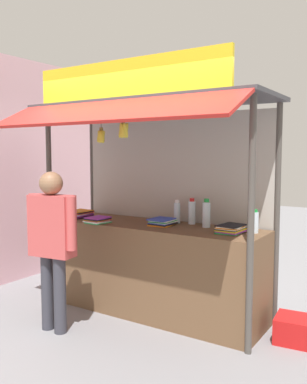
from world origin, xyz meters
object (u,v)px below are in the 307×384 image
(magazine_stack_front_right, at_px, (98,220))
(banana_bunch_rightmost, at_px, (124,130))
(water_bottle_rear_center, at_px, (177,212))
(water_bottle_far_left, at_px, (206,214))
(vendor_person, at_px, (52,236))
(magazine_stack_left, at_px, (162,222))
(water_bottle_mid_left, at_px, (255,222))
(water_bottle_mid_right, at_px, (192,212))
(magazine_stack_far_right, at_px, (231,229))
(magazine_stack_right, at_px, (79,214))
(plastic_crate, at_px, (294,329))
(banana_bunch_inner_left, at_px, (101,136))

(magazine_stack_front_right, distance_m, banana_bunch_rightmost, 1.10)
(water_bottle_rear_center, bearing_deg, water_bottle_far_left, -9.89)
(banana_bunch_rightmost, bearing_deg, vendor_person, -135.53)
(magazine_stack_front_right, xyz_separation_m, magazine_stack_left, (0.67, 0.27, 0.00))
(magazine_stack_left, bearing_deg, magazine_stack_front_right, -158.43)
(magazine_stack_left, bearing_deg, water_bottle_mid_left, 6.63)
(water_bottle_mid_right, distance_m, vendor_person, 1.49)
(water_bottle_mid_right, bearing_deg, magazine_stack_front_right, -151.00)
(water_bottle_far_left, bearing_deg, magazine_stack_far_right, -24.45)
(water_bottle_rear_center, height_order, magazine_stack_right, water_bottle_rear_center)
(water_bottle_far_left, relative_size, plastic_crate, 0.89)
(water_bottle_mid_left, relative_size, vendor_person, 0.15)
(vendor_person, bearing_deg, banana_bunch_rightmost, -142.92)
(water_bottle_rear_center, relative_size, magazine_stack_far_right, 0.83)
(magazine_stack_far_right, distance_m, magazine_stack_front_right, 1.47)
(water_bottle_rear_center, xyz_separation_m, water_bottle_mid_right, (0.17, 0.03, 0.01))
(magazine_stack_right, height_order, magazine_stack_far_right, same)
(banana_bunch_rightmost, xyz_separation_m, vendor_person, (-0.50, -0.49, -1.02))
(water_bottle_mid_right, height_order, banana_bunch_inner_left, banana_bunch_inner_left)
(water_bottle_far_left, distance_m, water_bottle_rear_center, 0.39)
(magazine_stack_front_right, bearing_deg, magazine_stack_far_right, 9.92)
(water_bottle_rear_center, xyz_separation_m, plastic_crate, (1.32, -0.12, -0.97))
(water_bottle_mid_right, bearing_deg, plastic_crate, -7.60)
(magazine_stack_far_right, relative_size, banana_bunch_rightmost, 1.18)
(banana_bunch_rightmost, xyz_separation_m, banana_bunch_inner_left, (-0.28, -0.00, -0.05))
(banana_bunch_inner_left, distance_m, plastic_crate, 2.61)
(magazine_stack_front_right, bearing_deg, banana_bunch_rightmost, -20.81)
(water_bottle_rear_center, distance_m, vendor_person, 1.37)
(banana_bunch_inner_left, bearing_deg, water_bottle_mid_right, 46.07)
(water_bottle_mid_right, relative_size, magazine_stack_front_right, 1.06)
(water_bottle_rear_center, relative_size, magazine_stack_front_right, 0.95)
(water_bottle_far_left, distance_m, water_bottle_mid_left, 0.53)
(water_bottle_mid_right, distance_m, banana_bunch_inner_left, 1.26)
(water_bottle_far_left, relative_size, magazine_stack_right, 0.98)
(magazine_stack_left, xyz_separation_m, banana_bunch_inner_left, (-0.44, -0.46, 0.90))
(magazine_stack_right, relative_size, banana_bunch_inner_left, 1.02)
(water_bottle_far_left, distance_m, magazine_stack_right, 1.59)
(magazine_stack_front_right, bearing_deg, water_bottle_far_left, 19.83)
(water_bottle_far_left, xyz_separation_m, water_bottle_rear_center, (-0.39, 0.07, -0.02))
(water_bottle_rear_center, xyz_separation_m, magazine_stack_right, (-1.19, -0.28, -0.08))
(water_bottle_far_left, distance_m, banana_bunch_rightmost, 1.20)
(water_bottle_far_left, xyz_separation_m, plastic_crate, (0.93, -0.06, -0.99))
(water_bottle_mid_left, height_order, water_bottle_mid_right, water_bottle_mid_right)
(magazine_stack_left, distance_m, banana_bunch_inner_left, 1.10)
(banana_bunch_rightmost, relative_size, plastic_crate, 0.77)
(magazine_stack_right, relative_size, magazine_stack_far_right, 1.00)
(magazine_stack_front_right, bearing_deg, magazine_stack_right, 156.81)
(water_bottle_mid_right, bearing_deg, magazine_stack_left, -134.41)
(water_bottle_far_left, xyz_separation_m, banana_bunch_inner_left, (-0.89, -0.60, 0.79))
(water_bottle_rear_center, bearing_deg, vendor_person, -122.06)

